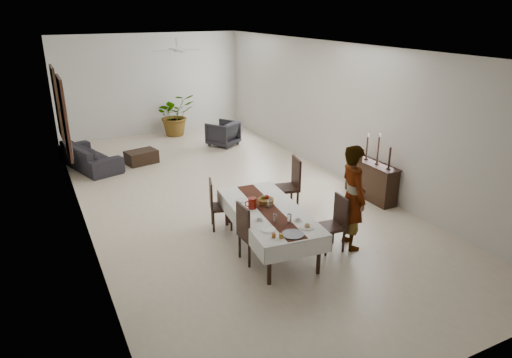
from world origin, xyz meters
name	(u,v)px	position (x,y,z in m)	size (l,w,h in m)	color
floor	(225,195)	(0.00, 0.00, 0.00)	(6.00, 12.00, 0.00)	beige
ceiling	(222,47)	(0.00, 0.00, 3.20)	(6.00, 12.00, 0.02)	white
wall_back	(151,85)	(0.00, 6.00, 1.60)	(6.00, 0.02, 3.20)	silver
wall_front	(452,252)	(0.00, -6.00, 1.60)	(6.00, 0.02, 3.20)	silver
wall_left	(74,143)	(-3.00, 0.00, 1.60)	(0.02, 12.00, 3.20)	silver
wall_right	(339,111)	(3.00, 0.00, 1.60)	(0.02, 12.00, 3.20)	silver
dining_table_top	(268,211)	(-0.27, -2.53, 0.68)	(0.94, 2.27, 0.05)	black
table_leg_fl	(269,265)	(-0.79, -3.56, 0.33)	(0.07, 0.07, 0.66)	black
table_leg_fr	(319,255)	(0.03, -3.65, 0.33)	(0.07, 0.07, 0.66)	black
table_leg_bl	(227,209)	(-0.57, -1.42, 0.33)	(0.07, 0.07, 0.66)	black
table_leg_br	(267,203)	(0.26, -1.50, 0.33)	(0.07, 0.07, 0.66)	black
tablecloth_top	(268,210)	(-0.27, -2.53, 0.71)	(1.11, 2.44, 0.01)	white
tablecloth_drape_left	(237,222)	(-0.82, -2.47, 0.58)	(0.01, 2.44, 0.28)	silver
tablecloth_drape_right	(297,212)	(0.28, -2.59, 0.58)	(0.01, 2.44, 0.28)	silver
tablecloth_drape_near	(299,250)	(-0.39, -3.74, 0.58)	(1.11, 0.01, 0.28)	white
tablecloth_drape_far	(245,192)	(-0.14, -1.33, 0.58)	(1.11, 0.01, 0.28)	white
table_runner	(268,209)	(-0.27, -2.53, 0.72)	(0.33, 2.36, 0.00)	#4E2216
red_pitcher	(252,203)	(-0.49, -2.37, 0.81)	(0.14, 0.14, 0.19)	maroon
pitcher_handle	(248,204)	(-0.57, -2.36, 0.81)	(0.11, 0.11, 0.02)	maroon
wine_glass_near	(289,219)	(-0.22, -3.15, 0.80)	(0.07, 0.07, 0.16)	white
wine_glass_mid	(275,218)	(-0.42, -3.04, 0.80)	(0.07, 0.07, 0.16)	silver
wine_glass_far	(270,204)	(-0.22, -2.49, 0.80)	(0.07, 0.07, 0.16)	white
teacup_right	(298,219)	(-0.05, -3.12, 0.75)	(0.08, 0.08, 0.06)	white
saucer_right	(298,220)	(-0.05, -3.12, 0.72)	(0.14, 0.14, 0.01)	white
teacup_left	(260,218)	(-0.58, -2.83, 0.75)	(0.08, 0.08, 0.06)	white
saucer_left	(260,220)	(-0.58, -2.83, 0.72)	(0.14, 0.14, 0.01)	white
plate_near_right	(307,227)	(-0.05, -3.41, 0.73)	(0.23, 0.23, 0.01)	white
bread_near_right	(307,226)	(-0.05, -3.41, 0.75)	(0.08, 0.08, 0.08)	tan
plate_near_left	(268,229)	(-0.62, -3.21, 0.73)	(0.23, 0.23, 0.01)	white
plate_far_left	(241,200)	(-0.52, -1.98, 0.73)	(0.23, 0.23, 0.01)	silver
serving_tray	(293,234)	(-0.37, -3.52, 0.73)	(0.34, 0.34, 0.02)	#404145
jam_jar_a	(281,236)	(-0.58, -3.52, 0.75)	(0.06, 0.06, 0.07)	#875E13
jam_jar_b	(274,235)	(-0.67, -3.46, 0.75)	(0.06, 0.06, 0.07)	brown
fruit_basket	(266,201)	(-0.20, -2.30, 0.77)	(0.28, 0.28, 0.09)	brown
fruit_red	(267,197)	(-0.17, -2.29, 0.84)	(0.08, 0.08, 0.08)	#9B190F
fruit_green	(263,197)	(-0.23, -2.27, 0.84)	(0.08, 0.08, 0.08)	olive
chair_right_near_seat	(330,227)	(0.64, -3.09, 0.43)	(0.41, 0.41, 0.05)	black
chair_right_near_leg_fl	(343,241)	(0.80, -3.27, 0.20)	(0.04, 0.04, 0.41)	black
chair_right_near_leg_fr	(333,233)	(0.83, -2.93, 0.20)	(0.04, 0.04, 0.41)	black
chair_right_near_leg_bl	(326,245)	(0.46, -3.24, 0.20)	(0.04, 0.04, 0.41)	black
chair_right_near_leg_br	(316,236)	(0.49, -2.90, 0.20)	(0.04, 0.04, 0.41)	black
chair_right_near_back	(341,210)	(0.83, -3.10, 0.71)	(0.41, 0.04, 0.52)	black
chair_right_far_seat	(286,188)	(0.77, -1.34, 0.50)	(0.47, 0.47, 0.05)	black
chair_right_far_leg_fl	(298,203)	(0.92, -1.57, 0.23)	(0.05, 0.05, 0.47)	black
chair_right_far_leg_fr	(291,196)	(1.00, -1.19, 0.23)	(0.05, 0.05, 0.47)	black
chair_right_far_leg_bl	(279,205)	(0.54, -1.49, 0.23)	(0.05, 0.05, 0.47)	black
chair_right_far_leg_br	(274,197)	(0.63, -1.11, 0.23)	(0.05, 0.05, 0.47)	black
chair_right_far_back	(296,172)	(0.98, -1.39, 0.82)	(0.47, 0.04, 0.60)	black
chair_left_near_seat	(254,235)	(-0.68, -2.81, 0.45)	(0.43, 0.43, 0.05)	black
chair_left_near_leg_fl	(240,246)	(-0.86, -2.64, 0.21)	(0.04, 0.04, 0.43)	black
chair_left_near_leg_fr	(249,255)	(-0.85, -2.99, 0.21)	(0.04, 0.04, 0.43)	black
chair_left_near_leg_bl	(258,241)	(-0.51, -2.63, 0.21)	(0.04, 0.04, 0.43)	black
chair_left_near_leg_br	(268,250)	(-0.50, -2.98, 0.21)	(0.04, 0.04, 0.43)	black
chair_left_near_back	(243,222)	(-0.87, -2.81, 0.74)	(0.43, 0.04, 0.55)	black
chair_left_far_seat	(221,207)	(-0.70, -1.47, 0.42)	(0.41, 0.41, 0.05)	black
chair_left_far_leg_fl	(212,215)	(-0.81, -1.26, 0.20)	(0.04, 0.04, 0.40)	black
chair_left_far_leg_fr	(214,222)	(-0.90, -1.58, 0.20)	(0.04, 0.04, 0.40)	black
chair_left_far_leg_bl	(229,214)	(-0.49, -1.36, 0.20)	(0.04, 0.04, 0.40)	black
chair_left_far_leg_br	(231,221)	(-0.59, -1.68, 0.20)	(0.04, 0.04, 0.40)	black
chair_left_far_back	(211,194)	(-0.87, -1.42, 0.70)	(0.41, 0.04, 0.52)	black
woman	(353,197)	(1.04, -3.13, 0.92)	(0.67, 0.44, 1.84)	gray
sideboard_body	(371,181)	(2.78, -1.59, 0.40)	(0.35, 1.32, 0.79)	black
sideboard_top	(373,163)	(2.78, -1.59, 0.81)	(0.39, 1.38, 0.03)	black
candlestick_near_base	(388,168)	(2.78, -2.08, 0.83)	(0.09, 0.09, 0.03)	black
candlestick_near_shaft	(390,158)	(2.78, -2.08, 1.07)	(0.04, 0.04, 0.44)	black
candlestick_near_candle	(391,146)	(2.78, -2.08, 1.32)	(0.03, 0.03, 0.07)	beige
candlestick_mid_base	(377,164)	(2.78, -1.72, 0.83)	(0.09, 0.09, 0.03)	black
candlestick_mid_shaft	(378,150)	(2.78, -1.72, 1.13)	(0.04, 0.04, 0.57)	black
candlestick_mid_candle	(380,135)	(2.78, -1.72, 1.46)	(0.03, 0.03, 0.07)	beige
candlestick_far_base	(366,159)	(2.78, -1.37, 0.83)	(0.09, 0.09, 0.03)	black
candlestick_far_shaft	(367,148)	(2.78, -1.37, 1.09)	(0.04, 0.04, 0.49)	black
candlestick_far_candle	(368,135)	(2.78, -1.37, 1.37)	(0.03, 0.03, 0.07)	silver
sofa	(89,155)	(-2.42, 3.33, 0.32)	(2.17, 0.85, 0.63)	#272429
armchair	(223,133)	(1.48, 3.63, 0.37)	(0.79, 0.81, 0.74)	#28262B
coffee_table	(142,157)	(-1.15, 3.03, 0.18)	(0.79, 0.53, 0.35)	black
potted_plant	(175,115)	(0.57, 5.45, 0.68)	(1.22, 1.06, 1.35)	#2C6327
mirror_frame_near	(64,118)	(-2.96, 2.20, 1.60)	(0.06, 1.05, 1.85)	black
mirror_glass_near	(66,118)	(-2.92, 2.20, 1.60)	(0.01, 0.90, 1.70)	silver
mirror_frame_far	(57,102)	(-2.96, 4.30, 1.60)	(0.06, 1.05, 1.85)	black
mirror_glass_far	(58,102)	(-2.92, 4.30, 1.60)	(0.01, 0.90, 1.70)	silver
fan_rod	(176,42)	(0.00, 3.00, 3.10)	(0.04, 0.04, 0.20)	silver
fan_hub	(177,50)	(0.00, 3.00, 2.90)	(0.16, 0.16, 0.08)	white
fan_blade_n	(173,49)	(0.00, 3.35, 2.90)	(0.10, 0.55, 0.01)	silver
fan_blade_s	(181,52)	(0.00, 2.65, 2.90)	(0.10, 0.55, 0.01)	white
fan_blade_e	(190,50)	(0.35, 3.00, 2.90)	(0.55, 0.10, 0.01)	silver
fan_blade_w	(164,51)	(-0.35, 3.00, 2.90)	(0.55, 0.10, 0.01)	silver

